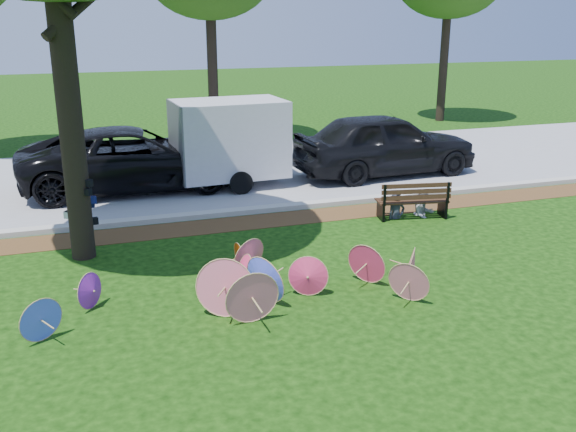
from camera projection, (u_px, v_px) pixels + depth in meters
The scene contains 11 objects.
ground at pixel (298, 310), 10.09m from camera, with size 90.00×90.00×0.00m, color black.
mulch_strip at pixel (231, 224), 14.16m from camera, with size 90.00×1.00×0.01m, color #472D16.
curb at pixel (224, 213), 14.78m from camera, with size 90.00×0.30×0.12m, color #B7B5AD.
street at pixel (192, 174), 18.55m from camera, with size 90.00×8.00×0.01m, color gray.
parasol_pile at pixel (267, 279), 10.28m from camera, with size 6.58×2.69×0.94m.
black_van at pixel (134, 159), 16.80m from camera, with size 2.70×5.85×1.63m, color black.
dark_pickup at pixel (385, 144), 18.29m from camera, with size 2.12×5.27×1.79m, color black.
cargo_trailer at pixel (230, 138), 16.95m from camera, with size 2.84×1.80×2.59m, color silver.
park_bench at pixel (412, 199), 14.54m from camera, with size 1.64×0.62×0.86m, color black, non-canonical shape.
person_left at pixel (397, 192), 14.43m from camera, with size 0.44×0.29×1.21m, color #333846.
person_right at pixel (425, 190), 14.64m from camera, with size 0.58×0.45×1.19m, color #B6B6C0.
Camera 1 is at (-3.02, -8.66, 4.46)m, focal length 40.00 mm.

